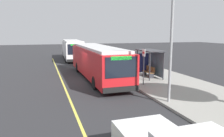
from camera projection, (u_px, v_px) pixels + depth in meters
The scene contains 10 objects.
ground_plane at pixel (88, 81), 19.37m from camera, with size 120.00×120.00×0.00m, color #2B2B2D.
sidewalk_curb at pixel (150, 76), 21.14m from camera, with size 44.00×6.40×0.15m, color gray.
lane_stripe_center at pixel (62, 82), 18.72m from camera, with size 36.00×0.14×0.01m, color #E0D64C.
transit_bus_main at pixel (97, 61), 20.02m from camera, with size 12.60×2.72×2.95m.
transit_bus_second at pixel (73, 49), 33.70m from camera, with size 10.79×3.00×2.95m.
bus_shelter at pixel (150, 58), 20.01m from camera, with size 2.90×1.60×2.48m.
waiting_bench at pixel (149, 71), 20.21m from camera, with size 1.60×0.48×0.95m.
route_sign_post at pixel (144, 62), 16.95m from camera, with size 0.44×0.08×2.80m.
pedestrian_commuter at pixel (125, 65), 21.21m from camera, with size 0.24×0.40×1.69m.
utility_pole at pixel (171, 47), 12.54m from camera, with size 0.16×0.16×6.40m, color gray.
Camera 1 is at (18.69, -3.70, 4.22)m, focal length 35.39 mm.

